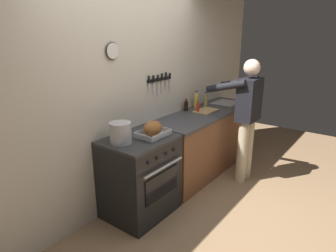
# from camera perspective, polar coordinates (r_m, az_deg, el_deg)

# --- Properties ---
(ground_plane) EXTENTS (8.00, 8.00, 0.00)m
(ground_plane) POSITION_cam_1_polar(r_m,az_deg,el_deg) (3.26, 11.45, -20.01)
(ground_plane) COLOR #937251
(wall_back) EXTENTS (6.00, 0.13, 2.60)m
(wall_back) POSITION_cam_1_polar(r_m,az_deg,el_deg) (3.44, -7.92, 6.16)
(wall_back) COLOR beige
(wall_back) RESTS_ON ground
(counter_block) EXTENTS (2.03, 0.65, 0.90)m
(counter_block) POSITION_cam_1_polar(r_m,az_deg,el_deg) (4.39, 7.11, -2.70)
(counter_block) COLOR brown
(counter_block) RESTS_ON ground
(stove) EXTENTS (0.76, 0.67, 0.90)m
(stove) POSITION_cam_1_polar(r_m,az_deg,el_deg) (3.33, -5.49, -9.69)
(stove) COLOR black
(stove) RESTS_ON ground
(person_cook) EXTENTS (0.51, 0.63, 1.66)m
(person_cook) POSITION_cam_1_polar(r_m,az_deg,el_deg) (4.04, 14.97, 2.37)
(person_cook) COLOR #C6B793
(person_cook) RESTS_ON ground
(roasting_pan) EXTENTS (0.35, 0.26, 0.17)m
(roasting_pan) POSITION_cam_1_polar(r_m,az_deg,el_deg) (3.17, -2.99, -0.72)
(roasting_pan) COLOR #B7B7BC
(roasting_pan) RESTS_ON stove
(stock_pot) EXTENTS (0.22, 0.22, 0.22)m
(stock_pot) POSITION_cam_1_polar(r_m,az_deg,el_deg) (3.01, -9.20, -1.32)
(stock_pot) COLOR #B7B7BC
(stock_pot) RESTS_ON stove
(cutting_board) EXTENTS (0.36, 0.24, 0.02)m
(cutting_board) POSITION_cam_1_polar(r_m,az_deg,el_deg) (4.23, 7.37, 2.93)
(cutting_board) COLOR tan
(cutting_board) RESTS_ON counter_block
(bottle_cooking_oil) EXTENTS (0.07, 0.07, 0.26)m
(bottle_cooking_oil) POSITION_cam_1_polar(r_m,az_deg,el_deg) (4.41, 5.48, 4.88)
(bottle_cooking_oil) COLOR gold
(bottle_cooking_oil) RESTS_ON counter_block
(bottle_soy_sauce) EXTENTS (0.06, 0.06, 0.18)m
(bottle_soy_sauce) POSITION_cam_1_polar(r_m,az_deg,el_deg) (4.24, 3.53, 3.94)
(bottle_soy_sauce) COLOR black
(bottle_soy_sauce) RESTS_ON counter_block
(bottle_vinegar) EXTENTS (0.06, 0.06, 0.24)m
(bottle_vinegar) POSITION_cam_1_polar(r_m,az_deg,el_deg) (4.45, 7.31, 4.83)
(bottle_vinegar) COLOR #997F4C
(bottle_vinegar) RESTS_ON counter_block
(bottle_hot_sauce) EXTENTS (0.05, 0.05, 0.18)m
(bottle_hot_sauce) POSITION_cam_1_polar(r_m,az_deg,el_deg) (4.14, 5.80, 3.55)
(bottle_hot_sauce) COLOR red
(bottle_hot_sauce) RESTS_ON counter_block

